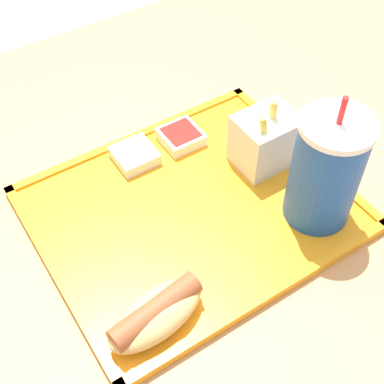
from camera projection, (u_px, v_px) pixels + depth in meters
The scene contains 7 objects.
dining_table at pixel (208, 313), 1.00m from camera, with size 1.33×0.93×0.71m.
food_tray at pixel (192, 209), 0.70m from camera, with size 0.39×0.33×0.01m.
soda_cup at pixel (326, 171), 0.64m from camera, with size 0.09×0.09×0.19m.
hot_dog_far at pixel (156, 314), 0.57m from camera, with size 0.13×0.07×0.04m.
fries_carton at pixel (268, 142), 0.72m from camera, with size 0.08×0.07×0.10m.
sauce_cup_mayo at pixel (135, 155), 0.75m from camera, with size 0.06×0.06×0.02m.
sauce_cup_ketchup at pixel (181, 136), 0.77m from camera, with size 0.06×0.06×0.02m.
Camera 1 is at (0.29, 0.39, 1.26)m, focal length 50.00 mm.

